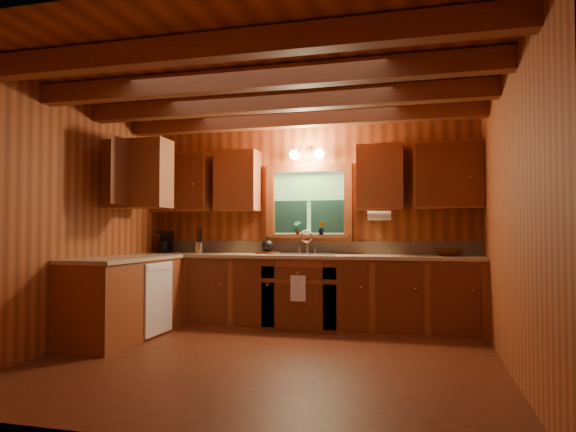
{
  "coord_description": "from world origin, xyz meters",
  "views": [
    {
      "loc": [
        1.39,
        -4.55,
        1.18
      ],
      "look_at": [
        0.0,
        0.8,
        1.35
      ],
      "focal_mm": 31.92,
      "sensor_mm": 36.0,
      "label": 1
    }
  ],
  "objects_px": {
    "sink": "(304,258)",
    "cutting_board": "(268,253)",
    "wicker_basket": "(448,252)",
    "coffee_maker": "(166,242)"
  },
  "relations": [
    {
      "from": "sink",
      "to": "cutting_board",
      "type": "relative_size",
      "value": 3.07
    },
    {
      "from": "sink",
      "to": "wicker_basket",
      "type": "height_order",
      "value": "sink"
    },
    {
      "from": "sink",
      "to": "coffee_maker",
      "type": "distance_m",
      "value": 1.93
    },
    {
      "from": "wicker_basket",
      "to": "sink",
      "type": "bearing_deg",
      "value": -178.96
    },
    {
      "from": "coffee_maker",
      "to": "cutting_board",
      "type": "height_order",
      "value": "coffee_maker"
    },
    {
      "from": "coffee_maker",
      "to": "wicker_basket",
      "type": "height_order",
      "value": "coffee_maker"
    },
    {
      "from": "coffee_maker",
      "to": "cutting_board",
      "type": "distance_m",
      "value": 1.43
    },
    {
      "from": "sink",
      "to": "coffee_maker",
      "type": "xyz_separation_m",
      "value": [
        -1.92,
        0.06,
        0.19
      ]
    },
    {
      "from": "coffee_maker",
      "to": "wicker_basket",
      "type": "xyz_separation_m",
      "value": [
        3.6,
        -0.03,
        -0.1
      ]
    },
    {
      "from": "coffee_maker",
      "to": "sink",
      "type": "bearing_deg",
      "value": 1.17
    }
  ]
}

